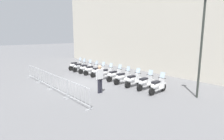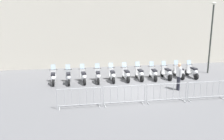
# 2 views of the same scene
# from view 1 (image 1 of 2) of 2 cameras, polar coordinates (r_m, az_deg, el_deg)

# --- Properties ---
(ground_plane) EXTENTS (120.00, 120.00, 0.00)m
(ground_plane) POSITION_cam_1_polar(r_m,az_deg,el_deg) (13.90, -9.99, -4.17)
(ground_plane) COLOR slate
(building_facade) EXTENTS (28.10, 4.66, 11.51)m
(building_facade) POSITION_cam_1_polar(r_m,az_deg,el_deg) (19.31, 12.84, 17.06)
(building_facade) COLOR beige
(building_facade) RESTS_ON ground
(motorcycle_0) EXTENTS (0.56, 1.73, 1.24)m
(motorcycle_0) POSITION_cam_1_polar(r_m,az_deg,el_deg) (19.35, -11.10, 1.36)
(motorcycle_0) COLOR black
(motorcycle_0) RESTS_ON ground
(motorcycle_1) EXTENTS (0.56, 1.73, 1.24)m
(motorcycle_1) POSITION_cam_1_polar(r_m,az_deg,el_deg) (18.43, -9.89, 0.94)
(motorcycle_1) COLOR black
(motorcycle_1) RESTS_ON ground
(motorcycle_2) EXTENTS (0.56, 1.72, 1.24)m
(motorcycle_2) POSITION_cam_1_polar(r_m,az_deg,el_deg) (17.59, -8.12, 0.52)
(motorcycle_2) COLOR black
(motorcycle_2) RESTS_ON ground
(motorcycle_3) EXTENTS (0.62, 1.72, 1.24)m
(motorcycle_3) POSITION_cam_1_polar(r_m,az_deg,el_deg) (16.75, -6.35, 0.06)
(motorcycle_3) COLOR black
(motorcycle_3) RESTS_ON ground
(motorcycle_4) EXTENTS (0.56, 1.73, 1.24)m
(motorcycle_4) POSITION_cam_1_polar(r_m,az_deg,el_deg) (15.94, -4.24, -0.45)
(motorcycle_4) COLOR black
(motorcycle_4) RESTS_ON ground
(motorcycle_5) EXTENTS (0.56, 1.72, 1.24)m
(motorcycle_5) POSITION_cam_1_polar(r_m,az_deg,el_deg) (15.15, -1.94, -1.01)
(motorcycle_5) COLOR black
(motorcycle_5) RESTS_ON ground
(motorcycle_6) EXTENTS (0.56, 1.72, 1.24)m
(motorcycle_6) POSITION_cam_1_polar(r_m,az_deg,el_deg) (14.44, 0.80, -1.59)
(motorcycle_6) COLOR black
(motorcycle_6) RESTS_ON ground
(motorcycle_7) EXTENTS (0.60, 1.72, 1.24)m
(motorcycle_7) POSITION_cam_1_polar(r_m,az_deg,el_deg) (13.64, 3.23, -2.34)
(motorcycle_7) COLOR black
(motorcycle_7) RESTS_ON ground
(motorcycle_8) EXTENTS (0.56, 1.72, 1.24)m
(motorcycle_8) POSITION_cam_1_polar(r_m,az_deg,el_deg) (12.96, 6.42, -3.09)
(motorcycle_8) COLOR black
(motorcycle_8) RESTS_ON ground
(motorcycle_9) EXTENTS (0.56, 1.72, 1.24)m
(motorcycle_9) POSITION_cam_1_polar(r_m,az_deg,el_deg) (12.37, 10.11, -3.85)
(motorcycle_9) COLOR black
(motorcycle_9) RESTS_ON ground
(motorcycle_10) EXTENTS (0.56, 1.72, 1.24)m
(motorcycle_10) POSITION_cam_1_polar(r_m,az_deg,el_deg) (11.70, 13.64, -4.83)
(motorcycle_10) COLOR black
(motorcycle_10) RESTS_ON ground
(barrier_segment_0) EXTENTS (2.25, 0.61, 1.07)m
(barrier_segment_0) POSITION_cam_1_polar(r_m,az_deg,el_deg) (16.12, -22.97, -0.88)
(barrier_segment_0) COLOR #B2B5B7
(barrier_segment_0) RESTS_ON ground
(barrier_segment_1) EXTENTS (2.25, 0.61, 1.07)m
(barrier_segment_1) POSITION_cam_1_polar(r_m,az_deg,el_deg) (13.95, -20.06, -2.38)
(barrier_segment_1) COLOR #B2B5B7
(barrier_segment_1) RESTS_ON ground
(barrier_segment_2) EXTENTS (2.25, 0.61, 1.07)m
(barrier_segment_2) POSITION_cam_1_polar(r_m,az_deg,el_deg) (11.83, -16.09, -4.42)
(barrier_segment_2) COLOR #B2B5B7
(barrier_segment_2) RESTS_ON ground
(barrier_segment_3) EXTENTS (2.25, 0.61, 1.07)m
(barrier_segment_3) POSITION_cam_1_polar(r_m,az_deg,el_deg) (9.82, -10.41, -7.27)
(barrier_segment_3) COLOR #B2B5B7
(barrier_segment_3) RESTS_ON ground
(street_lamp) EXTENTS (0.36, 0.36, 5.55)m
(street_lamp) POSITION_cam_1_polar(r_m,az_deg,el_deg) (11.30, 25.86, 8.83)
(street_lamp) COLOR #2D332D
(street_lamp) RESTS_ON ground
(officer_near_row_end) EXTENTS (0.24, 0.55, 1.73)m
(officer_near_row_end) POSITION_cam_1_polar(r_m,az_deg,el_deg) (11.35, -3.76, -2.29)
(officer_near_row_end) COLOR #23232D
(officer_near_row_end) RESTS_ON ground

